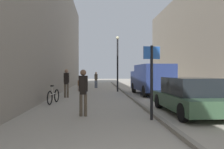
% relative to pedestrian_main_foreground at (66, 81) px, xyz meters
% --- Properties ---
extents(ground_plane, '(80.00, 80.00, 0.00)m').
position_rel_pedestrian_main_foreground_xyz_m(ground_plane, '(2.62, -0.14, -1.08)').
color(ground_plane, '#A8A093').
extents(building_facade_left, '(3.32, 40.00, 10.51)m').
position_rel_pedestrian_main_foreground_xyz_m(building_facade_left, '(-2.64, -0.14, 4.18)').
color(building_facade_left, gray).
rests_on(building_facade_left, ground_plane).
extents(kerb_strip, '(0.16, 40.00, 0.12)m').
position_rel_pedestrian_main_foreground_xyz_m(kerb_strip, '(4.20, -0.14, -1.02)').
color(kerb_strip, gray).
rests_on(kerb_strip, ground_plane).
extents(pedestrian_main_foreground, '(0.37, 0.24, 1.87)m').
position_rel_pedestrian_main_foreground_xyz_m(pedestrian_main_foreground, '(0.00, 0.00, 0.00)').
color(pedestrian_main_foreground, brown).
rests_on(pedestrian_main_foreground, ground_plane).
extents(pedestrian_mid_block, '(0.34, 0.22, 1.70)m').
position_rel_pedestrian_main_foreground_xyz_m(pedestrian_mid_block, '(1.86, 8.42, -0.10)').
color(pedestrian_mid_block, '#2D3851').
rests_on(pedestrian_mid_block, ground_plane).
extents(pedestrian_far_crossing, '(0.35, 0.23, 1.77)m').
position_rel_pedestrian_main_foreground_xyz_m(pedestrian_far_crossing, '(1.52, -6.08, -0.06)').
color(pedestrian_far_crossing, brown).
rests_on(pedestrian_far_crossing, ground_plane).
extents(delivery_van, '(2.32, 5.00, 2.21)m').
position_rel_pedestrian_main_foreground_xyz_m(delivery_van, '(6.03, 1.46, 0.12)').
color(delivery_van, navy).
rests_on(delivery_van, ground_plane).
extents(parked_car, '(1.86, 4.21, 1.45)m').
position_rel_pedestrian_main_foreground_xyz_m(parked_car, '(5.73, -5.81, -0.37)').
color(parked_car, '#335138').
rests_on(parked_car, ground_plane).
extents(street_sign_post, '(0.60, 0.10, 2.60)m').
position_rel_pedestrian_main_foreground_xyz_m(street_sign_post, '(3.95, -6.86, 0.47)').
color(street_sign_post, black).
rests_on(street_sign_post, ground_plane).
extents(lamp_post, '(0.28, 0.28, 4.76)m').
position_rel_pedestrian_main_foreground_xyz_m(lamp_post, '(3.75, 4.12, 1.64)').
color(lamp_post, black).
rests_on(lamp_post, ground_plane).
extents(bicycle_leaning, '(0.31, 1.76, 0.98)m').
position_rel_pedestrian_main_foreground_xyz_m(bicycle_leaning, '(-0.31, -2.61, -0.70)').
color(bicycle_leaning, black).
rests_on(bicycle_leaning, ground_plane).
extents(cafe_chair_near_window, '(0.56, 0.56, 0.94)m').
position_rel_pedestrian_main_foreground_xyz_m(cafe_chair_near_window, '(0.49, 5.22, -0.53)').
color(cafe_chair_near_window, brown).
rests_on(cafe_chair_near_window, ground_plane).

